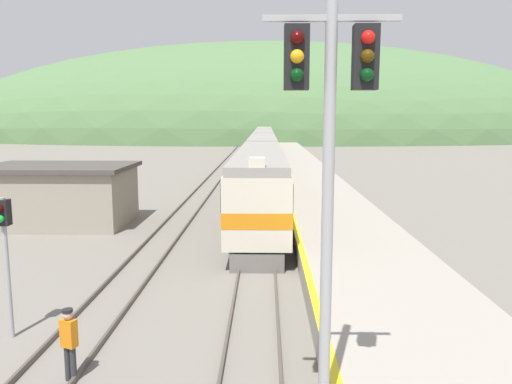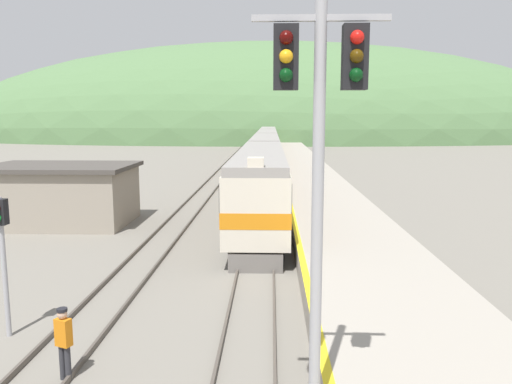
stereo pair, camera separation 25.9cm
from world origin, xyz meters
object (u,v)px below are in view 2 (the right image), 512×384
object	(u,v)px
signal_mast_main	(319,147)
track_worker	(64,339)
carriage_third	(267,144)
signal_post_siding	(1,238)
carriage_fourth	(268,138)
carriage_second	(265,155)
express_train_lead_car	(261,182)

from	to	relation	value
signal_mast_main	track_worker	bearing A→B (deg)	154.86
carriage_third	signal_post_siding	xyz separation A→B (m)	(-6.79, -59.00, 0.56)
carriage_fourth	track_worker	bearing A→B (deg)	-92.93
carriage_second	signal_mast_main	xyz separation A→B (m)	(1.38, -42.84, 3.35)
track_worker	express_train_lead_car	bearing A→B (deg)	77.16
signal_mast_main	signal_post_siding	distance (m)	9.94
carriage_fourth	track_worker	xyz separation A→B (m)	(-4.21, -82.34, -1.28)
express_train_lead_car	signal_post_siding	distance (m)	17.58
carriage_second	carriage_third	distance (m)	21.06
carriage_third	signal_post_siding	distance (m)	59.39
carriage_third	carriage_fourth	bearing A→B (deg)	90.00
carriage_fourth	signal_mast_main	size ratio (longest dim) A/B	2.35
carriage_fourth	carriage_second	bearing A→B (deg)	-90.00
carriage_third	track_worker	xyz separation A→B (m)	(-4.21, -61.28, -1.28)
express_train_lead_car	track_worker	xyz separation A→B (m)	(-4.21, -18.48, -1.29)
express_train_lead_car	track_worker	distance (m)	19.00
carriage_second	express_train_lead_car	bearing A→B (deg)	-90.00
express_train_lead_car	track_worker	bearing A→B (deg)	-102.84
express_train_lead_car	carriage_second	xyz separation A→B (m)	(0.00, 21.73, -0.01)
express_train_lead_car	signal_mast_main	world-z (taller)	signal_mast_main
carriage_second	track_worker	xyz separation A→B (m)	(-4.21, -40.22, -1.28)
signal_mast_main	track_worker	xyz separation A→B (m)	(-5.60, 2.63, -4.63)
carriage_second	signal_post_siding	size ratio (longest dim) A/B	5.07
express_train_lead_car	carriage_third	world-z (taller)	express_train_lead_car
carriage_third	track_worker	size ratio (longest dim) A/B	11.43
signal_mast_main	signal_post_siding	size ratio (longest dim) A/B	2.16
carriage_third	track_worker	distance (m)	61.44
carriage_third	carriage_fourth	xyz separation A→B (m)	(0.00, 21.06, 0.00)
express_train_lead_car	carriage_third	size ratio (longest dim) A/B	1.04
signal_post_siding	express_train_lead_car	bearing A→B (deg)	67.26
carriage_third	signal_mast_main	bearing A→B (deg)	-88.76
carriage_second	track_worker	distance (m)	40.46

